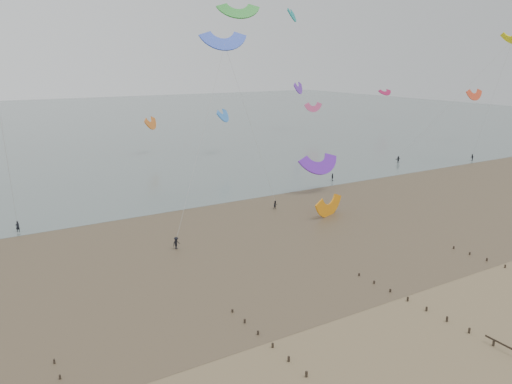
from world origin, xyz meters
TOP-DOWN VIEW (x-y plane):
  - ground at (0.00, 0.00)m, footprint 500.00×500.00m
  - sea_and_shore at (-4.08, 34.40)m, footprint 500.00×665.00m
  - kitesurfers at (29.14, 48.22)m, footprint 112.55×29.05m
  - grounded_kite at (16.84, 33.65)m, footprint 8.24×7.34m
  - kites_airborne at (-13.85, 93.86)m, footprint 240.75×110.64m

SIDE VIEW (x-z plane):
  - ground at x=0.00m, z-range 0.00..0.00m
  - grounded_kite at x=16.84m, z-range -1.88..1.88m
  - sea_and_shore at x=-4.08m, z-range -0.01..0.02m
  - kitesurfers at x=29.14m, z-range -0.04..1.79m
  - kites_airborne at x=-13.85m, z-range 0.29..40.51m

